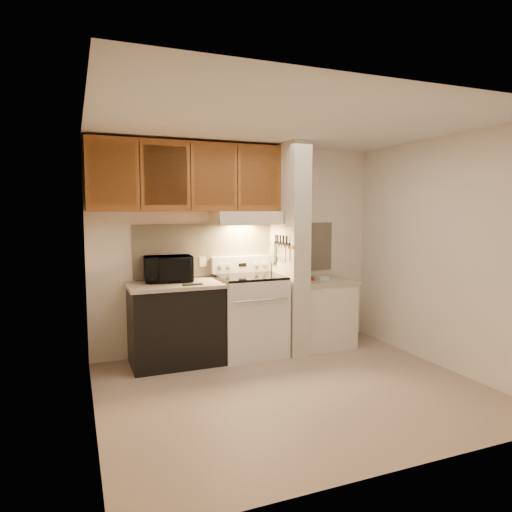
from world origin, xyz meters
TOP-DOWN VIEW (x-y plane):
  - floor at (0.00, 0.00)m, footprint 3.60×3.60m
  - ceiling at (0.00, 0.00)m, footprint 3.60×3.60m
  - wall_back at (0.00, 1.50)m, footprint 3.60×2.50m
  - wall_left at (-1.80, 0.00)m, footprint 0.02×3.00m
  - wall_right at (1.80, 0.00)m, footprint 0.02×3.00m
  - backsplash at (0.00, 1.49)m, footprint 2.60×0.02m
  - range_body at (0.00, 1.16)m, footprint 0.76×0.65m
  - oven_window at (0.00, 0.84)m, footprint 0.50×0.01m
  - oven_handle at (0.00, 0.80)m, footprint 0.65×0.02m
  - cooktop at (0.00, 1.16)m, footprint 0.74×0.64m
  - range_backguard at (0.00, 1.44)m, footprint 0.76×0.08m
  - range_display at (0.00, 1.40)m, footprint 0.10×0.01m
  - range_knob_left_outer at (-0.28, 1.40)m, footprint 0.05×0.02m
  - range_knob_left_inner at (-0.18, 1.40)m, footprint 0.05×0.02m
  - range_knob_right_inner at (0.18, 1.40)m, footprint 0.05×0.02m
  - range_knob_right_outer at (0.28, 1.40)m, footprint 0.05×0.02m
  - dishwasher_front at (-0.88, 1.17)m, footprint 1.00×0.63m
  - left_countertop at (-0.88, 1.17)m, footprint 1.04×0.67m
  - spoon_rest at (-0.73, 0.97)m, footprint 0.21×0.08m
  - teal_jar at (-0.83, 1.33)m, footprint 0.11×0.11m
  - outlet at (-0.48, 1.48)m, footprint 0.08×0.01m
  - microwave at (-0.93, 1.31)m, footprint 0.55×0.40m
  - partition_pillar at (0.51, 1.15)m, footprint 0.22×0.70m
  - pillar_trim at (0.39, 1.15)m, footprint 0.01×0.70m
  - knife_strip at (0.39, 1.10)m, footprint 0.02×0.42m
  - knife_blade_a at (0.38, 0.93)m, footprint 0.01×0.03m
  - knife_handle_a at (0.38, 0.94)m, footprint 0.02×0.02m
  - knife_blade_b at (0.38, 1.03)m, footprint 0.01×0.04m
  - knife_handle_b at (0.38, 1.03)m, footprint 0.02×0.02m
  - knife_blade_c at (0.38, 1.11)m, footprint 0.01×0.04m
  - knife_handle_c at (0.38, 1.11)m, footprint 0.02×0.02m
  - knife_blade_d at (0.38, 1.18)m, footprint 0.01×0.04m
  - knife_handle_d at (0.38, 1.19)m, footprint 0.02×0.02m
  - knife_blade_e at (0.38, 1.25)m, footprint 0.01×0.04m
  - knife_handle_e at (0.38, 1.25)m, footprint 0.02×0.02m
  - oven_mitt at (0.38, 1.32)m, footprint 0.03×0.11m
  - right_cab_base at (0.97, 1.15)m, footprint 0.70×0.60m
  - right_countertop at (0.97, 1.15)m, footprint 0.74×0.64m
  - red_folder at (0.79, 1.25)m, footprint 0.31×0.34m
  - white_box at (0.96, 1.12)m, footprint 0.17×0.13m
  - range_hood at (0.00, 1.28)m, footprint 0.78×0.44m
  - hood_lip at (0.00, 1.07)m, footprint 0.78×0.04m
  - upper_cabinets at (-0.69, 1.32)m, footprint 2.18×0.33m
  - cab_door_a at (-1.51, 1.17)m, footprint 0.46×0.01m
  - cab_gap_a at (-1.23, 1.16)m, footprint 0.01×0.01m
  - cab_door_b at (-0.96, 1.17)m, footprint 0.46×0.01m
  - cab_gap_b at (-0.69, 1.16)m, footprint 0.01×0.01m
  - cab_door_c at (-0.42, 1.17)m, footprint 0.46×0.01m
  - cab_gap_c at (-0.14, 1.16)m, footprint 0.01×0.01m
  - cab_door_d at (0.13, 1.17)m, footprint 0.46×0.01m

SIDE VIEW (x-z plane):
  - floor at x=0.00m, z-range 0.00..0.00m
  - right_cab_base at x=0.97m, z-range 0.00..0.81m
  - dishwasher_front at x=-0.88m, z-range 0.00..0.87m
  - range_body at x=0.00m, z-range 0.00..0.92m
  - oven_window at x=0.00m, z-range 0.35..0.65m
  - oven_handle at x=0.00m, z-range 0.71..0.73m
  - right_countertop at x=0.97m, z-range 0.81..0.85m
  - red_folder at x=0.79m, z-range 0.85..0.86m
  - white_box at x=0.96m, z-range 0.85..0.89m
  - left_countertop at x=-0.88m, z-range 0.87..0.91m
  - spoon_rest at x=-0.73m, z-range 0.91..0.92m
  - cooktop at x=0.00m, z-range 0.92..0.95m
  - teal_jar at x=-0.83m, z-range 0.91..1.02m
  - range_backguard at x=0.00m, z-range 0.95..1.15m
  - range_display at x=0.00m, z-range 1.03..1.07m
  - range_knob_left_outer at x=-0.28m, z-range 1.03..1.07m
  - range_knob_left_inner at x=-0.18m, z-range 1.03..1.07m
  - range_knob_right_inner at x=0.18m, z-range 1.03..1.07m
  - range_knob_right_outer at x=0.28m, z-range 1.03..1.07m
  - microwave at x=-0.93m, z-range 0.91..1.20m
  - outlet at x=-0.48m, z-range 1.04..1.16m
  - knife_blade_c at x=0.38m, z-range 1.10..1.30m
  - oven_mitt at x=0.38m, z-range 1.07..1.33m
  - knife_blade_b at x=0.38m, z-range 1.12..1.30m
  - knife_blade_e at x=0.38m, z-range 1.12..1.30m
  - knife_blade_a at x=0.38m, z-range 1.14..1.30m
  - knife_blade_d at x=0.38m, z-range 1.14..1.30m
  - backsplash at x=0.00m, z-range 0.92..1.55m
  - wall_back at x=0.00m, z-range 1.24..1.26m
  - wall_left at x=-1.80m, z-range 0.00..2.50m
  - wall_right at x=1.80m, z-range 0.00..2.50m
  - partition_pillar at x=0.51m, z-range 0.00..2.50m
  - pillar_trim at x=0.39m, z-range 1.28..1.32m
  - knife_strip at x=0.39m, z-range 1.30..1.34m
  - knife_handle_a at x=0.38m, z-range 1.32..1.42m
  - knife_handle_b at x=0.38m, z-range 1.32..1.42m
  - knife_handle_c at x=0.38m, z-range 1.32..1.42m
  - knife_handle_d at x=0.38m, z-range 1.32..1.42m
  - knife_handle_e at x=0.38m, z-range 1.32..1.42m
  - hood_lip at x=0.00m, z-range 1.55..1.61m
  - range_hood at x=0.00m, z-range 1.55..1.70m
  - upper_cabinets at x=-0.69m, z-range 1.70..2.47m
  - cab_door_a at x=-1.51m, z-range 1.77..2.40m
  - cab_gap_a at x=-1.23m, z-range 1.72..2.45m
  - cab_door_b at x=-0.96m, z-range 1.77..2.40m
  - cab_gap_b at x=-0.69m, z-range 1.72..2.45m
  - cab_door_c at x=-0.42m, z-range 1.77..2.40m
  - cab_gap_c at x=-0.14m, z-range 1.72..2.45m
  - cab_door_d at x=0.13m, z-range 1.77..2.40m
  - ceiling at x=0.00m, z-range 2.50..2.50m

